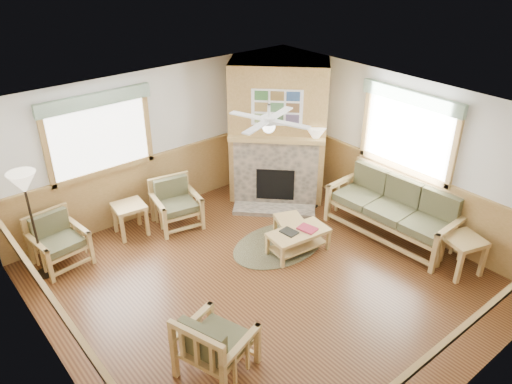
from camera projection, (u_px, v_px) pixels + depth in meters
floor at (265, 283)px, 7.67m from camera, size 6.00×6.00×0.01m
ceiling at (266, 115)px, 6.38m from camera, size 6.00×6.00×0.01m
wall_back at (159, 143)px, 9.06m from camera, size 6.00×0.02×2.70m
wall_front at (460, 322)px, 4.98m from camera, size 6.00×0.02×2.70m
wall_left at (53, 295)px, 5.35m from camera, size 0.02×6.00×2.70m
wall_right at (397, 152)px, 8.70m from camera, size 0.02×6.00×2.70m
wainscot at (265, 253)px, 7.40m from camera, size 6.00×6.00×1.10m
fireplace at (278, 131)px, 9.56m from camera, size 3.11×3.11×2.70m
window_back at (92, 91)px, 7.86m from camera, size 1.90×0.16×1.50m
window_right at (415, 89)px, 7.98m from camera, size 0.16×1.90×1.50m
ceiling_fan at (269, 107)px, 6.77m from camera, size 1.59×1.59×0.36m
sofa at (392, 210)px, 8.58m from camera, size 2.27×1.03×1.03m
armchair_back_left at (59, 242)px, 7.89m from camera, size 0.83×0.83×0.84m
armchair_back_right at (177, 204)px, 8.93m from camera, size 0.89×0.89×0.85m
armchair_left at (216, 342)px, 5.97m from camera, size 0.99×0.99×0.88m
coffee_table at (298, 242)px, 8.28m from camera, size 1.07×0.62×0.40m
end_table_chairs at (130, 219)px, 8.74m from camera, size 0.58×0.56×0.58m
end_table_sofa at (461, 255)px, 7.77m from camera, size 0.68×0.67×0.62m
footstool at (289, 227)px, 8.69m from camera, size 0.58×0.58×0.39m
braided_rug at (279, 245)px, 8.55m from camera, size 2.26×2.26×0.01m
floor_lamp_left at (34, 226)px, 7.42m from camera, size 0.52×0.52×1.79m
floor_lamp_right at (314, 167)px, 9.38m from camera, size 0.48×0.48×1.63m
book_red at (307, 228)px, 8.22m from camera, size 0.28×0.34×0.03m
book_dark at (289, 231)px, 8.14m from camera, size 0.23×0.29×0.03m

